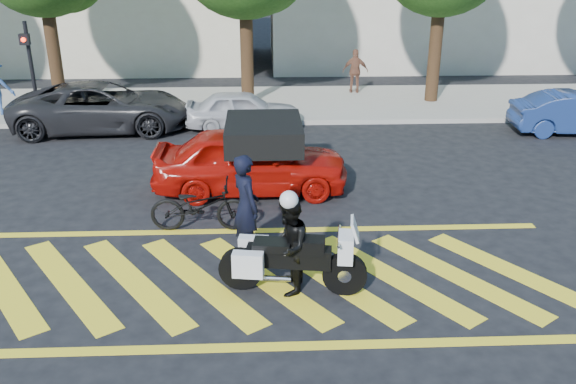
{
  "coord_description": "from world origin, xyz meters",
  "views": [
    {
      "loc": [
        0.53,
        -9.09,
        5.32
      ],
      "look_at": [
        0.96,
        1.36,
        1.05
      ],
      "focal_mm": 38.0,
      "sensor_mm": 36.0,
      "label": 1
    }
  ],
  "objects_px": {
    "officer_moto": "(289,246)",
    "red_convertible": "(251,160)",
    "parked_mid_left": "(102,107)",
    "parked_mid_right": "(243,110)",
    "officer_bike": "(246,206)",
    "police_motorcycle": "(290,259)",
    "bicycle": "(200,206)"
  },
  "relations": [
    {
      "from": "police_motorcycle",
      "to": "parked_mid_right",
      "type": "xyz_separation_m",
      "value": [
        -1.02,
        9.59,
        0.01
      ]
    },
    {
      "from": "police_motorcycle",
      "to": "bicycle",
      "type": "bearing_deg",
      "value": 133.41
    },
    {
      "from": "officer_bike",
      "to": "police_motorcycle",
      "type": "bearing_deg",
      "value": -176.82
    },
    {
      "from": "bicycle",
      "to": "red_convertible",
      "type": "relative_size",
      "value": 0.45
    },
    {
      "from": "police_motorcycle",
      "to": "red_convertible",
      "type": "height_order",
      "value": "red_convertible"
    },
    {
      "from": "officer_bike",
      "to": "parked_mid_right",
      "type": "height_order",
      "value": "officer_bike"
    },
    {
      "from": "officer_moto",
      "to": "red_convertible",
      "type": "height_order",
      "value": "officer_moto"
    },
    {
      "from": "police_motorcycle",
      "to": "officer_moto",
      "type": "relative_size",
      "value": 1.48
    },
    {
      "from": "police_motorcycle",
      "to": "parked_mid_right",
      "type": "height_order",
      "value": "parked_mid_right"
    },
    {
      "from": "officer_bike",
      "to": "police_motorcycle",
      "type": "height_order",
      "value": "officer_bike"
    },
    {
      "from": "officer_moto",
      "to": "parked_mid_right",
      "type": "xyz_separation_m",
      "value": [
        -1.01,
        9.59,
        -0.23
      ]
    },
    {
      "from": "officer_bike",
      "to": "red_convertible",
      "type": "height_order",
      "value": "officer_bike"
    },
    {
      "from": "parked_mid_left",
      "to": "parked_mid_right",
      "type": "bearing_deg",
      "value": -93.4
    },
    {
      "from": "police_motorcycle",
      "to": "parked_mid_left",
      "type": "xyz_separation_m",
      "value": [
        -5.27,
        9.59,
        0.15
      ]
    },
    {
      "from": "red_convertible",
      "to": "officer_bike",
      "type": "bearing_deg",
      "value": 179.12
    },
    {
      "from": "police_motorcycle",
      "to": "officer_bike",
      "type": "bearing_deg",
      "value": 127.88
    },
    {
      "from": "bicycle",
      "to": "parked_mid_right",
      "type": "relative_size",
      "value": 0.57
    },
    {
      "from": "police_motorcycle",
      "to": "officer_moto",
      "type": "height_order",
      "value": "officer_moto"
    },
    {
      "from": "bicycle",
      "to": "officer_moto",
      "type": "distance_m",
      "value": 2.92
    },
    {
      "from": "officer_moto",
      "to": "red_convertible",
      "type": "bearing_deg",
      "value": -162.79
    },
    {
      "from": "officer_moto",
      "to": "parked_mid_right",
      "type": "height_order",
      "value": "officer_moto"
    },
    {
      "from": "police_motorcycle",
      "to": "officer_moto",
      "type": "bearing_deg",
      "value": -152.53
    },
    {
      "from": "bicycle",
      "to": "officer_moto",
      "type": "bearing_deg",
      "value": -143.91
    },
    {
      "from": "officer_bike",
      "to": "red_convertible",
      "type": "xyz_separation_m",
      "value": [
        0.03,
        3.12,
        -0.22
      ]
    },
    {
      "from": "officer_bike",
      "to": "bicycle",
      "type": "height_order",
      "value": "officer_bike"
    },
    {
      "from": "officer_moto",
      "to": "parked_mid_left",
      "type": "distance_m",
      "value": 10.94
    },
    {
      "from": "police_motorcycle",
      "to": "red_convertible",
      "type": "xyz_separation_m",
      "value": [
        -0.7,
        4.42,
        0.17
      ]
    },
    {
      "from": "bicycle",
      "to": "parked_mid_right",
      "type": "bearing_deg",
      "value": -3.65
    },
    {
      "from": "officer_bike",
      "to": "officer_moto",
      "type": "xyz_separation_m",
      "value": [
        0.71,
        -1.3,
        -0.15
      ]
    },
    {
      "from": "officer_moto",
      "to": "parked_mid_left",
      "type": "height_order",
      "value": "officer_moto"
    },
    {
      "from": "officer_moto",
      "to": "parked_mid_right",
      "type": "relative_size",
      "value": 0.47
    },
    {
      "from": "officer_bike",
      "to": "bicycle",
      "type": "distance_m",
      "value": 1.51
    }
  ]
}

